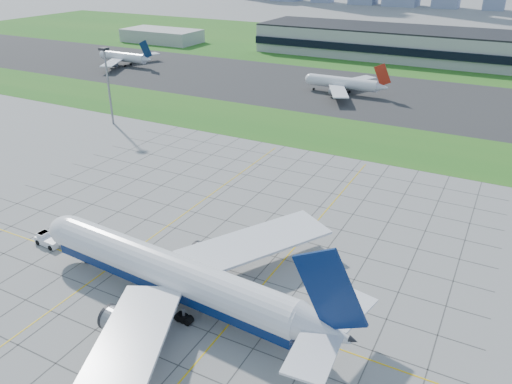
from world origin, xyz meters
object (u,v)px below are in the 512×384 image
crew_near (68,244)px  pushback_tug (48,240)px  light_mast (107,77)px  airliner (172,274)px  distant_jet_0 (125,57)px  distant_jet_1 (344,83)px

crew_near → pushback_tug: bearing=120.8°
light_mast → crew_near: bearing=-53.9°
airliner → crew_near: bearing=176.5°
light_mast → pushback_tug: size_ratio=2.95×
distant_jet_0 → distant_jet_1: same height
airliner → distant_jet_0: size_ratio=1.50×
crew_near → light_mast: bearing=56.2°
airliner → distant_jet_1: size_ratio=1.50×
light_mast → crew_near: light_mast is taller
airliner → pushback_tug: 33.99m
airliner → distant_jet_0: 200.14m
pushback_tug → light_mast: bearing=126.9°
airliner → distant_jet_0: bearing=137.3°
crew_near → distant_jet_1: (9.72, 140.77, 3.57)m
crew_near → distant_jet_1: size_ratio=0.04×
light_mast → distant_jet_0: (-60.98, 76.07, -11.70)m
airliner → distant_jet_0: (-137.69, 145.25, -0.96)m
pushback_tug → distant_jet_0: bearing=130.1°
light_mast → pushback_tug: 80.52m
pushback_tug → crew_near: pushback_tug is taller
distant_jet_0 → crew_near: bearing=-52.5°
pushback_tug → distant_jet_0: distant_jet_0 is taller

